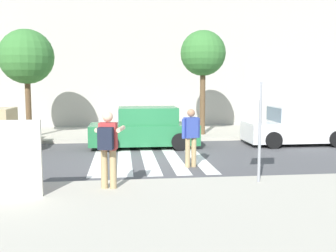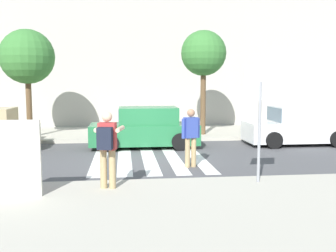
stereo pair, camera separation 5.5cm
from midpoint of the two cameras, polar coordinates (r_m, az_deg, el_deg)
ground_plane at (r=12.90m, az=-2.89°, el=-4.80°), size 120.00×120.00×0.00m
sidewalk_near at (r=6.92m, az=0.68°, el=-14.24°), size 60.00×6.00×0.14m
sidewalk_far at (r=18.80m, az=-4.12°, el=-1.03°), size 60.00×4.80×0.14m
building_facade_far at (r=23.06m, az=-4.70°, el=9.02°), size 56.00×4.00×7.10m
crosswalk_stripe_0 at (r=13.09m, az=-9.98°, el=-4.70°), size 0.44×5.20×0.01m
crosswalk_stripe_1 at (r=13.06m, az=-6.46°, el=-4.67°), size 0.44×5.20×0.01m
crosswalk_stripe_2 at (r=13.09m, az=-2.94°, el=-4.61°), size 0.44×5.20×0.01m
crosswalk_stripe_3 at (r=13.17m, az=0.54°, el=-4.54°), size 0.44×5.20×0.01m
crosswalk_stripe_4 at (r=13.29m, az=3.98°, el=-4.45°), size 0.44×5.20×0.01m
stop_sign at (r=9.43m, az=13.11°, el=3.86°), size 0.76×0.08×2.71m
photographer_with_backpack at (r=8.77m, az=-8.89°, el=-2.47°), size 0.68×0.91×1.72m
pedestrian_crossing at (r=11.53m, az=3.21°, el=-1.23°), size 0.56×0.34×1.72m
parked_car_green at (r=15.05m, az=-3.46°, el=-0.38°), size 4.10×1.92×1.55m
parked_car_white at (r=16.56m, az=18.15°, el=-0.07°), size 4.10×1.92×1.55m
street_tree_west at (r=17.77m, az=-19.93°, el=9.37°), size 2.29×2.29×4.57m
street_tree_center at (r=17.77m, az=5.01°, el=10.35°), size 2.01×2.01×4.64m
advertising_board at (r=8.69m, az=-21.60°, el=-4.45°), size 1.10×0.11×1.60m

